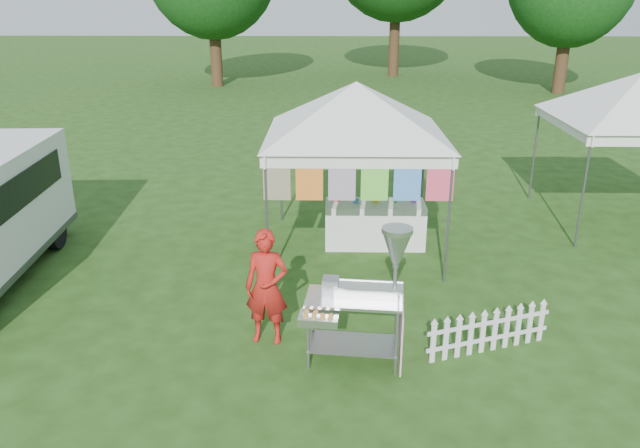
{
  "coord_description": "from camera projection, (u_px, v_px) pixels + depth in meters",
  "views": [
    {
      "loc": [
        -0.43,
        -7.08,
        4.43
      ],
      "look_at": [
        -0.58,
        1.78,
        1.1
      ],
      "focal_mm": 35.0,
      "sensor_mm": 36.0,
      "label": 1
    }
  ],
  "objects": [
    {
      "name": "donut_cart",
      "position": [
        370.0,
        286.0,
        7.54
      ],
      "size": [
        1.37,
        0.85,
        1.81
      ],
      "rotation": [
        0.0,
        0.0,
        -0.1
      ],
      "color": "gray",
      "rests_on": "ground"
    },
    {
      "name": "canopy_main",
      "position": [
        357.0,
        82.0,
        10.39
      ],
      "size": [
        4.24,
        4.24,
        3.45
      ],
      "color": "#59595E",
      "rests_on": "ground"
    },
    {
      "name": "ground",
      "position": [
        362.0,
        350.0,
        8.17
      ],
      "size": [
        120.0,
        120.0,
        0.0
      ],
      "primitive_type": "plane",
      "color": "#213E11",
      "rests_on": "ground"
    },
    {
      "name": "vendor",
      "position": [
        267.0,
        287.0,
        8.14
      ],
      "size": [
        0.62,
        0.45,
        1.58
      ],
      "primitive_type": "imported",
      "rotation": [
        0.0,
        0.0,
        -0.13
      ],
      "color": "#AE1B15",
      "rests_on": "ground"
    },
    {
      "name": "picket_fence",
      "position": [
        489.0,
        332.0,
        8.05
      ],
      "size": [
        1.7,
        0.64,
        0.56
      ],
      "rotation": [
        0.0,
        0.0,
        0.35
      ],
      "color": "silver",
      "rests_on": "ground"
    },
    {
      "name": "display_table",
      "position": [
        375.0,
        224.0,
        11.41
      ],
      "size": [
        1.8,
        0.7,
        0.82
      ],
      "primitive_type": "cube",
      "color": "white",
      "rests_on": "ground"
    }
  ]
}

